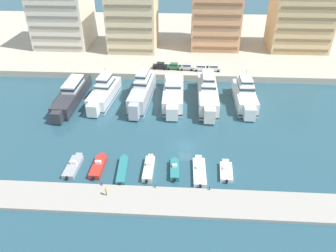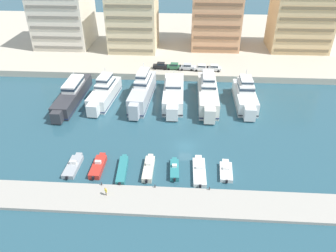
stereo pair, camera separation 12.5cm
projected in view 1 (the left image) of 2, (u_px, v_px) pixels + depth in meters
The scene contains 29 objects.
ground_plane at pixel (185, 147), 64.52m from camera, with size 400.00×400.00×0.00m, color #285160.
quay_promenade at pixel (188, 39), 119.76m from camera, with size 180.00×70.00×1.78m, color #BCB29E.
pier_dock at pixel (184, 202), 51.44m from camera, with size 120.00×6.18×0.51m, color #A8A399.
yacht_charcoal_far_left at pixel (72, 94), 79.82m from camera, with size 4.37×22.37×6.51m.
yacht_white_left at pixel (104, 92), 79.95m from camera, with size 5.88×17.62×7.79m.
yacht_silver_mid_left at pixel (142, 91), 79.52m from camera, with size 5.10×20.24×8.96m.
yacht_white_center_left at pixel (173, 93), 79.93m from camera, with size 5.11×20.26×6.70m.
yacht_ivory_center at pixel (208, 92), 79.27m from camera, with size 4.53×21.68×8.40m.
yacht_white_center_right at pixel (245, 95), 78.41m from camera, with size 4.56×16.98×8.08m.
motorboat_grey_far_left at pixel (73, 166), 58.77m from camera, with size 2.27×7.15×1.39m.
motorboat_red_left at pixel (98, 166), 58.59m from camera, with size 2.02×7.01×1.52m.
motorboat_teal_mid_left at pixel (122, 170), 57.79m from camera, with size 1.98×8.03×0.94m.
motorboat_cream_center_left at pixel (149, 168), 58.08m from camera, with size 1.71×7.43×1.51m.
motorboat_teal_center at pixel (175, 169), 57.85m from camera, with size 1.78×6.05×1.41m.
motorboat_white_center_right at pixel (199, 171), 57.68m from camera, with size 2.34×8.48×1.21m.
motorboat_white_mid_right at pixel (226, 171), 57.68m from camera, with size 2.40×6.19×1.14m.
car_black_far_left at pixel (160, 65), 93.17m from camera, with size 4.19×2.10×1.80m.
car_green_left at pixel (174, 66), 92.83m from camera, with size 4.19×2.11×1.80m.
car_silver_mid_left at pixel (187, 67), 92.48m from camera, with size 4.13×1.98×1.80m.
car_white_center_left at pixel (201, 67), 91.95m from camera, with size 4.15×2.03×1.80m.
car_white_center at pixel (214, 68), 91.85m from camera, with size 4.20×2.12×1.80m.
apartment_block_far_left at pixel (63, 15), 107.79m from camera, with size 17.44×18.12×21.11m.
apartment_block_left at pixel (133, 16), 103.67m from camera, with size 15.25×15.40×22.30m.
apartment_block_mid_left at pixel (216, 4), 104.09m from camera, with size 15.56×16.40×28.98m.
apartment_block_center_left at pixel (302, 13), 102.36m from camera, with size 18.43×13.48×24.74m.
pedestrian_near_edge at pixel (106, 191), 51.96m from camera, with size 0.44×0.49×1.58m.
bollard_west at pixel (102, 184), 54.22m from camera, with size 0.20×0.20×0.61m.
bollard_west_mid at pixel (155, 186), 53.77m from camera, with size 0.20×0.20×0.61m.
bollard_east_mid at pixel (210, 188), 53.32m from camera, with size 0.20×0.20×0.61m.
Camera 1 is at (-0.31, -52.50, 37.89)m, focal length 35.00 mm.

